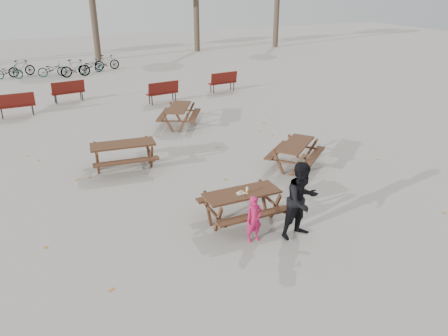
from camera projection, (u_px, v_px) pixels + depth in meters
name	position (u px, v px, depth m)	size (l,w,h in m)	color
ground	(241.00, 221.00, 10.54)	(80.00, 80.00, 0.00)	gray
main_picnic_table	(242.00, 199.00, 10.30)	(1.80, 1.45, 0.78)	#382014
food_tray	(241.00, 193.00, 10.14)	(0.18, 0.11, 0.04)	white
bread_roll	(241.00, 192.00, 10.12)	(0.14, 0.06, 0.05)	tan
soda_bottle	(247.00, 191.00, 10.13)	(0.07, 0.07, 0.17)	silver
child	(254.00, 219.00, 9.55)	(0.39, 0.26, 1.08)	#C41851
adult	(302.00, 200.00, 9.59)	(0.87, 0.68, 1.79)	black
picnic_table_east	(295.00, 155.00, 13.47)	(1.76, 1.41, 0.76)	#382014
picnic_table_north	(124.00, 156.00, 13.30)	(1.90, 1.53, 0.82)	#382014
picnic_table_far	(179.00, 116.00, 17.18)	(1.83, 1.47, 0.79)	#382014
park_bench_row	(122.00, 92.00, 20.42)	(11.33, 2.67, 1.03)	maroon
bicycle_row	(61.00, 68.00, 26.26)	(7.39, 2.33, 1.03)	black
fallen_leaves	(218.00, 178.00, 12.81)	(11.00, 11.00, 0.01)	#A87028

